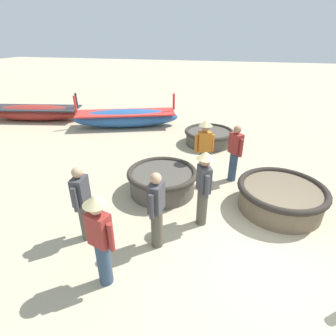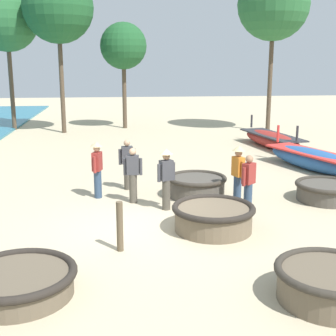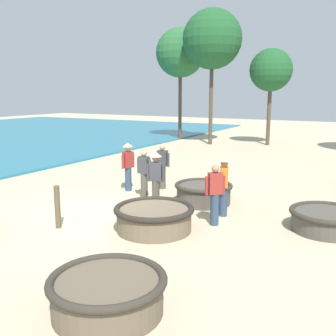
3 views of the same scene
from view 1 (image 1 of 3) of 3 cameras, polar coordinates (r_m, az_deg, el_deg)
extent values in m
plane|color=#BCAD8C|center=(5.33, 19.73, -17.84)|extent=(80.00, 80.00, 0.00)
cylinder|color=brown|center=(6.56, 23.21, -6.17)|extent=(1.83, 1.83, 0.55)
torus|color=#28231E|center=(6.43, 23.65, -4.10)|extent=(1.97, 1.97, 0.15)
cylinder|color=#4C473F|center=(6.67, -1.26, -3.12)|extent=(1.64, 1.64, 0.55)
torus|color=#332D26|center=(6.54, -1.28, -1.02)|extent=(1.77, 1.77, 0.13)
cylinder|color=#4C473F|center=(9.84, 8.88, 6.52)|extent=(1.67, 1.67, 0.47)
torus|color=#332D26|center=(9.76, 8.97, 7.80)|extent=(1.80, 1.80, 0.13)
ellipsoid|color=#285693|center=(11.76, -9.03, 10.66)|extent=(2.64, 4.63, 0.76)
cube|color=red|center=(11.69, -9.12, 11.80)|extent=(2.56, 4.31, 0.06)
cylinder|color=red|center=(11.88, -19.57, 12.99)|extent=(0.10, 0.10, 0.68)
cylinder|color=red|center=(11.66, 1.27, 14.26)|extent=(0.10, 0.10, 0.68)
ellipsoid|color=maroon|center=(14.08, -26.91, 10.70)|extent=(2.04, 4.63, 0.69)
cube|color=#2D2D33|center=(14.03, -27.10, 11.56)|extent=(2.02, 4.28, 0.06)
cylinder|color=#2D2D33|center=(13.06, -19.35, 13.78)|extent=(0.10, 0.10, 0.63)
cylinder|color=#4C473D|center=(5.58, 7.41, -8.43)|extent=(0.22, 0.22, 0.82)
cube|color=#3D3D42|center=(5.22, 7.84, -2.34)|extent=(0.40, 0.34, 0.54)
sphere|color=#A37556|center=(5.05, 8.11, 1.43)|extent=(0.20, 0.20, 0.20)
cylinder|color=#3D3D42|center=(5.43, 7.17, -1.67)|extent=(0.09, 0.09, 0.48)
cylinder|color=#3D3D42|center=(5.06, 8.50, -4.03)|extent=(0.09, 0.09, 0.48)
cone|color=#D1BC84|center=(4.99, 8.21, 2.77)|extent=(0.36, 0.36, 0.14)
cylinder|color=#2D425B|center=(4.51, -13.71, -19.44)|extent=(0.22, 0.22, 0.82)
cube|color=maroon|center=(4.06, -14.77, -12.77)|extent=(0.31, 0.39, 0.54)
sphere|color=tan|center=(3.83, -15.43, -8.38)|extent=(0.20, 0.20, 0.20)
cylinder|color=maroon|center=(3.96, -12.32, -14.49)|extent=(0.09, 0.09, 0.48)
cylinder|color=maroon|center=(4.22, -16.89, -12.18)|extent=(0.09, 0.09, 0.48)
cone|color=#D1BC84|center=(3.76, -15.68, -6.76)|extent=(0.36, 0.36, 0.14)
cylinder|color=#2D425B|center=(7.33, 7.62, 0.73)|extent=(0.22, 0.22, 0.82)
cube|color=orange|center=(7.06, 7.96, 5.69)|extent=(0.32, 0.40, 0.54)
sphere|color=#A37556|center=(6.93, 8.16, 8.61)|extent=(0.20, 0.20, 0.20)
cylinder|color=orange|center=(7.03, 6.18, 5.26)|extent=(0.09, 0.09, 0.48)
cylinder|color=orange|center=(7.13, 9.66, 5.36)|extent=(0.09, 0.09, 0.48)
cone|color=#D1BC84|center=(6.89, 8.23, 9.64)|extent=(0.36, 0.36, 0.14)
cylinder|color=#4C473D|center=(5.42, -17.49, -10.87)|extent=(0.22, 0.22, 0.82)
cube|color=#3D3D42|center=(5.05, -18.55, -4.74)|extent=(0.36, 0.25, 0.54)
sphere|color=tan|center=(4.87, -19.20, -0.92)|extent=(0.20, 0.20, 0.20)
cylinder|color=#3D3D42|center=(5.24, -17.42, -3.97)|extent=(0.09, 0.09, 0.48)
cylinder|color=#3D3D42|center=(4.91, -19.59, -6.55)|extent=(0.09, 0.09, 0.48)
cylinder|color=#2D425B|center=(7.37, 13.94, 0.29)|extent=(0.22, 0.22, 0.82)
cube|color=maroon|center=(7.10, 14.54, 5.20)|extent=(0.40, 0.39, 0.54)
sphere|color=#A37556|center=(6.97, 14.90, 8.09)|extent=(0.20, 0.20, 0.20)
cylinder|color=maroon|center=(7.27, 13.38, 5.43)|extent=(0.09, 0.09, 0.48)
cylinder|color=maroon|center=(6.97, 15.65, 4.20)|extent=(0.09, 0.09, 0.48)
cylinder|color=#4C473D|center=(5.02, -2.43, -12.89)|extent=(0.22, 0.22, 0.82)
cube|color=#3D3D42|center=(4.61, -2.59, -6.40)|extent=(0.36, 0.25, 0.54)
sphere|color=tan|center=(4.41, -2.70, -2.27)|extent=(0.20, 0.20, 0.20)
cylinder|color=#3D3D42|center=(4.81, -1.63, -5.53)|extent=(0.09, 0.09, 0.48)
cylinder|color=#3D3D42|center=(4.47, -3.61, -8.40)|extent=(0.09, 0.09, 0.48)
camera|label=2|loc=(12.08, 88.94, 2.33)|focal=50.00mm
camera|label=3|loc=(13.76, 58.33, 13.73)|focal=42.00mm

